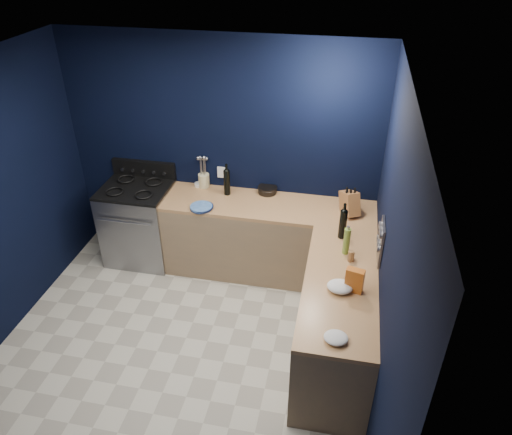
% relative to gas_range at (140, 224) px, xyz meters
% --- Properties ---
extents(floor, '(3.50, 3.50, 0.02)m').
position_rel_gas_range_xyz_m(floor, '(0.93, -1.42, -0.47)').
color(floor, beige).
rests_on(floor, ground).
extents(ceiling, '(3.50, 3.50, 0.02)m').
position_rel_gas_range_xyz_m(ceiling, '(0.93, -1.42, 2.15)').
color(ceiling, silver).
rests_on(ceiling, ground).
extents(wall_back, '(3.50, 0.02, 2.60)m').
position_rel_gas_range_xyz_m(wall_back, '(0.93, 0.34, 0.84)').
color(wall_back, black).
rests_on(wall_back, ground).
extents(wall_right, '(0.02, 3.50, 2.60)m').
position_rel_gas_range_xyz_m(wall_right, '(2.69, -1.42, 0.84)').
color(wall_right, black).
rests_on(wall_right, ground).
extents(cab_back, '(2.30, 0.63, 0.86)m').
position_rel_gas_range_xyz_m(cab_back, '(1.53, 0.02, -0.03)').
color(cab_back, '#907150').
rests_on(cab_back, floor).
extents(top_back, '(2.30, 0.63, 0.04)m').
position_rel_gas_range_xyz_m(top_back, '(1.53, 0.02, 0.42)').
color(top_back, brown).
rests_on(top_back, cab_back).
extents(cab_right, '(0.63, 1.67, 0.86)m').
position_rel_gas_range_xyz_m(cab_right, '(2.37, -1.13, -0.03)').
color(cab_right, '#907150').
rests_on(cab_right, floor).
extents(top_right, '(0.63, 1.67, 0.04)m').
position_rel_gas_range_xyz_m(top_right, '(2.37, -1.13, 0.42)').
color(top_right, brown).
rests_on(top_right, cab_right).
extents(gas_range, '(0.76, 0.66, 0.92)m').
position_rel_gas_range_xyz_m(gas_range, '(0.00, 0.00, 0.00)').
color(gas_range, gray).
rests_on(gas_range, floor).
extents(oven_door, '(0.59, 0.02, 0.42)m').
position_rel_gas_range_xyz_m(oven_door, '(0.00, -0.32, -0.01)').
color(oven_door, black).
rests_on(oven_door, gas_range).
extents(cooktop, '(0.76, 0.66, 0.03)m').
position_rel_gas_range_xyz_m(cooktop, '(0.00, 0.00, 0.48)').
color(cooktop, black).
rests_on(cooktop, gas_range).
extents(backguard, '(0.76, 0.06, 0.20)m').
position_rel_gas_range_xyz_m(backguard, '(0.00, 0.30, 0.58)').
color(backguard, black).
rests_on(backguard, gas_range).
extents(spice_panel, '(0.02, 0.28, 0.38)m').
position_rel_gas_range_xyz_m(spice_panel, '(2.67, -0.87, 0.72)').
color(spice_panel, gray).
rests_on(spice_panel, wall_right).
extents(wall_outlet, '(0.09, 0.02, 0.13)m').
position_rel_gas_range_xyz_m(wall_outlet, '(0.93, 0.32, 0.62)').
color(wall_outlet, white).
rests_on(wall_outlet, wall_back).
extents(plate_stack, '(0.31, 0.31, 0.03)m').
position_rel_gas_range_xyz_m(plate_stack, '(0.84, -0.20, 0.46)').
color(plate_stack, '#2F5C98').
rests_on(plate_stack, top_back).
extents(ramekin, '(0.11, 0.11, 0.04)m').
position_rel_gas_range_xyz_m(ramekin, '(0.67, 0.27, 0.46)').
color(ramekin, white).
rests_on(ramekin, top_back).
extents(utensil_crock, '(0.15, 0.15, 0.16)m').
position_rel_gas_range_xyz_m(utensil_crock, '(0.73, 0.27, 0.52)').
color(utensil_crock, '#F5E6BE').
rests_on(utensil_crock, top_back).
extents(wine_bottle_back, '(0.10, 0.10, 0.29)m').
position_rel_gas_range_xyz_m(wine_bottle_back, '(1.04, 0.15, 0.59)').
color(wine_bottle_back, black).
rests_on(wine_bottle_back, top_back).
extents(lemon_basket, '(0.26, 0.26, 0.08)m').
position_rel_gas_range_xyz_m(lemon_basket, '(1.47, 0.27, 0.48)').
color(lemon_basket, black).
rests_on(lemon_basket, top_back).
extents(knife_block, '(0.25, 0.32, 0.30)m').
position_rel_gas_range_xyz_m(knife_block, '(2.38, 0.01, 0.56)').
color(knife_block, brown).
rests_on(knife_block, top_back).
extents(wine_bottle_right, '(0.08, 0.08, 0.30)m').
position_rel_gas_range_xyz_m(wine_bottle_right, '(2.33, -0.45, 0.59)').
color(wine_bottle_right, black).
rests_on(wine_bottle_right, top_right).
extents(oil_bottle, '(0.08, 0.08, 0.26)m').
position_rel_gas_range_xyz_m(oil_bottle, '(2.38, -0.70, 0.57)').
color(oil_bottle, olive).
rests_on(oil_bottle, top_right).
extents(spice_jar_near, '(0.05, 0.05, 0.11)m').
position_rel_gas_range_xyz_m(spice_jar_near, '(2.43, -0.82, 0.49)').
color(spice_jar_near, olive).
rests_on(spice_jar_near, top_right).
extents(spice_jar_far, '(0.06, 0.06, 0.10)m').
position_rel_gas_range_xyz_m(spice_jar_far, '(2.44, -0.82, 0.49)').
color(spice_jar_far, olive).
rests_on(spice_jar_far, top_right).
extents(crouton_bag, '(0.16, 0.10, 0.22)m').
position_rel_gas_range_xyz_m(crouton_bag, '(2.47, -1.22, 0.55)').
color(crouton_bag, '#B22B26').
rests_on(crouton_bag, top_right).
extents(towel_front, '(0.26, 0.24, 0.08)m').
position_rel_gas_range_xyz_m(towel_front, '(2.36, -1.24, 0.48)').
color(towel_front, white).
rests_on(towel_front, top_right).
extents(towel_end, '(0.23, 0.22, 0.05)m').
position_rel_gas_range_xyz_m(towel_end, '(2.36, -1.81, 0.47)').
color(towel_end, white).
rests_on(towel_end, top_right).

